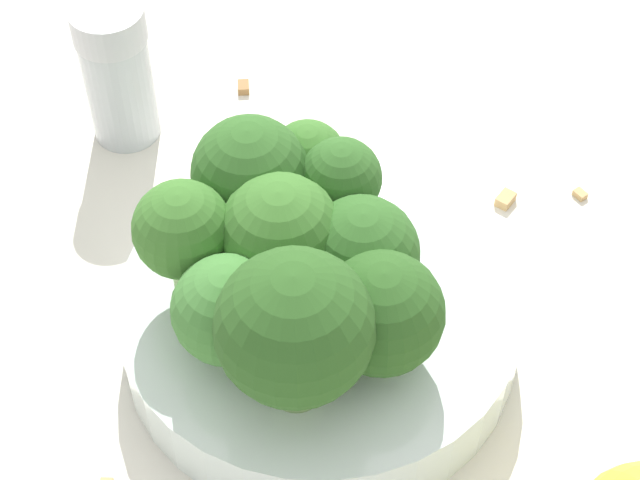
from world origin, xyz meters
name	(u,v)px	position (x,y,z in m)	size (l,w,h in m)	color
ground_plane	(320,339)	(0.00, 0.00, 0.00)	(3.00, 3.00, 0.00)	silver
bowl	(320,318)	(0.00, 0.00, 0.02)	(0.16, 0.16, 0.03)	silver
broccoli_floret_0	(295,330)	(0.04, 0.02, 0.07)	(0.06, 0.06, 0.07)	#7A9E5B
broccoli_floret_1	(361,255)	(-0.01, 0.01, 0.06)	(0.05, 0.05, 0.05)	#8EB770
broccoli_floret_2	(280,236)	(0.01, -0.01, 0.06)	(0.05, 0.05, 0.06)	#84AD66
broccoli_floret_3	(250,175)	(-0.01, -0.04, 0.06)	(0.05, 0.05, 0.06)	#8EB770
broccoli_floret_4	(227,311)	(0.04, -0.01, 0.06)	(0.04, 0.04, 0.05)	#8EB770
broccoli_floret_5	(308,163)	(-0.03, -0.04, 0.06)	(0.03, 0.03, 0.04)	#8EB770
broccoli_floret_6	(341,183)	(-0.03, -0.02, 0.06)	(0.03, 0.03, 0.05)	#8EB770
broccoli_floret_7	(381,315)	(0.01, 0.04, 0.06)	(0.05, 0.05, 0.05)	#8EB770
broccoli_floret_8	(183,232)	(0.03, -0.04, 0.07)	(0.04, 0.04, 0.06)	#84AD66
pepper_shaker	(117,72)	(-0.03, -0.16, 0.04)	(0.03, 0.03, 0.07)	#B2B7BC
almond_crumb_0	(243,84)	(-0.09, -0.13, 0.00)	(0.01, 0.01, 0.01)	olive
almond_crumb_2	(581,192)	(-0.14, 0.04, 0.00)	(0.01, 0.00, 0.01)	tan
almond_crumb_3	(230,170)	(-0.04, -0.10, 0.00)	(0.01, 0.01, 0.01)	olive
almond_crumb_4	(506,196)	(-0.12, 0.01, 0.00)	(0.01, 0.01, 0.01)	tan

